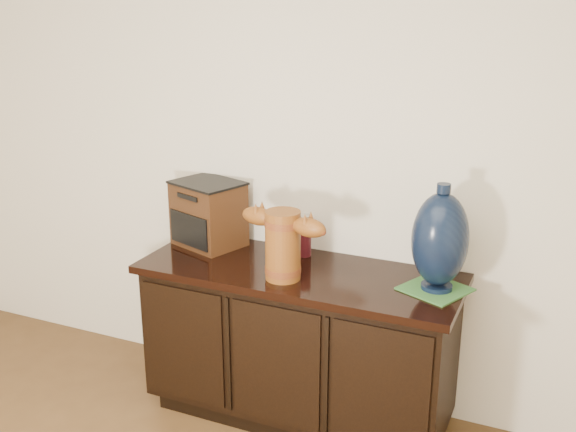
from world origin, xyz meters
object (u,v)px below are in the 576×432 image
at_px(sideboard, 299,343).
at_px(spray_can, 304,236).
at_px(terracotta_vessel, 283,241).
at_px(tv_radio, 208,214).
at_px(lamp_base, 440,240).

bearing_deg(sideboard, spray_can, 105.43).
relative_size(sideboard, terracotta_vessel, 3.35).
bearing_deg(tv_radio, spray_can, 24.88).
bearing_deg(tv_radio, lamp_base, 14.25).
bearing_deg(lamp_base, spray_can, 167.55).
bearing_deg(terracotta_vessel, spray_can, 105.83).
bearing_deg(spray_can, sideboard, -74.57).
bearing_deg(terracotta_vessel, lamp_base, 24.33).
distance_m(tv_radio, lamp_base, 1.15).
relative_size(sideboard, spray_can, 7.30).
height_order(terracotta_vessel, spray_can, terracotta_vessel).
xyz_separation_m(sideboard, lamp_base, (0.61, 0.03, 0.59)).
bearing_deg(lamp_base, terracotta_vessel, -167.10).
relative_size(sideboard, lamp_base, 3.22).
xyz_separation_m(terracotta_vessel, tv_radio, (-0.51, 0.24, -0.01)).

